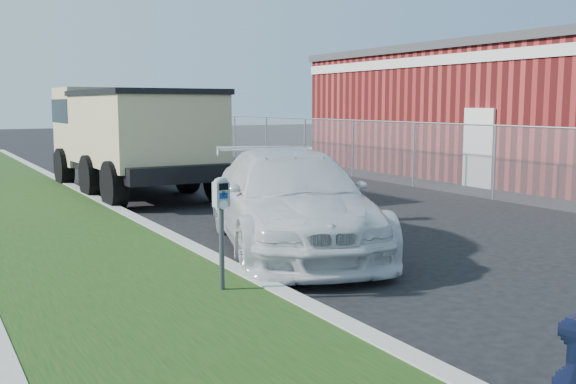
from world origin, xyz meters
TOP-DOWN VIEW (x-y plane):
  - ground at (0.00, 0.00)m, footprint 120.00×120.00m
  - chainlink_fence at (6.00, 7.00)m, footprint 0.06×30.06m
  - brick_building at (12.00, 8.00)m, footprint 9.20×14.20m
  - parking_meter at (-3.17, -0.58)m, footprint 0.20×0.14m
  - white_wagon at (-1.05, 1.60)m, footprint 3.68×5.76m
  - dump_truck at (-1.30, 9.75)m, footprint 2.99×7.14m

SIDE VIEW (x-z plane):
  - ground at x=0.00m, z-range 0.00..0.00m
  - white_wagon at x=-1.05m, z-range 0.00..1.55m
  - parking_meter at x=-3.17m, z-range 0.43..1.77m
  - chainlink_fence at x=6.00m, z-range -13.74..16.26m
  - dump_truck at x=-1.30m, z-range 0.17..2.94m
  - brick_building at x=12.00m, z-range 0.04..4.21m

